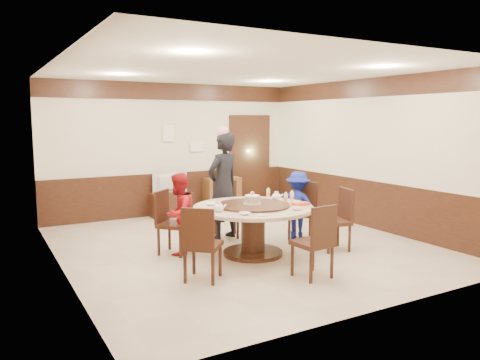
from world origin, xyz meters
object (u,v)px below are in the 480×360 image
person_blue (298,205)px  birthday_cake (252,199)px  shrimp_platter (301,205)px  tv_stand (171,205)px  banquet_table (253,220)px  person_standing (223,186)px  side_cabinet (222,194)px  television (171,183)px  person_red (179,214)px  thermos (222,169)px

person_blue → birthday_cake: 1.26m
shrimp_platter → tv_stand: (-0.64, 3.68, -0.53)m
birthday_cake → banquet_table: bearing=-105.1°
banquet_table → person_standing: size_ratio=0.98×
side_cabinet → birthday_cake: bearing=-109.6°
tv_stand → side_cabinet: (1.23, 0.03, 0.12)m
tv_stand → television: (0.00, 0.00, 0.46)m
shrimp_platter → tv_stand: size_ratio=0.35×
person_standing → person_red: 1.17m
person_standing → tv_stand: 2.30m
person_red → person_blue: size_ratio=1.07×
person_red → thermos: size_ratio=3.27×
banquet_table → person_standing: (0.07, 1.10, 0.39)m
birthday_cake → thermos: 3.49m
side_cabinet → person_blue: bearing=-90.2°
person_blue → side_cabinet: person_blue is taller
banquet_table → thermos: thermos is taller
tv_stand → television: bearing=0.0°
person_red → tv_stand: person_red is taller
banquet_table → television: television is taller
person_red → television: bearing=-148.9°
person_red → thermos: (2.14, 2.72, 0.32)m
person_standing → tv_stand: (-0.11, 2.20, -0.67)m
person_blue → television: person_blue is taller
person_blue → birthday_cake: person_blue is taller
person_standing → thermos: (1.12, 2.23, 0.02)m
banquet_table → person_blue: (1.17, 0.46, 0.05)m
thermos → person_red: bearing=-128.2°
birthday_cake → side_cabinet: bearing=70.4°
shrimp_platter → birthday_cake: bearing=143.7°
shrimp_platter → television: bearing=99.9°
person_standing → thermos: 2.49m
birthday_cake → shrimp_platter: (0.58, -0.43, -0.07)m
banquet_table → tv_stand: size_ratio=2.12×
shrimp_platter → banquet_table: bearing=147.0°
person_standing → side_cabinet: (1.12, 2.23, -0.54)m
person_standing → television: bearing=-106.9°
person_red → side_cabinet: 3.47m
person_red → shrimp_platter: 1.84m
banquet_table → television: (-0.05, 3.30, 0.18)m
television → thermos: size_ratio=1.92×
birthday_cake → shrimp_platter: birthday_cake is taller
tv_stand → thermos: 1.42m
person_blue → shrimp_platter: 1.04m
person_standing → shrimp_platter: bearing=89.8°
person_blue → thermos: size_ratio=3.06×
person_standing → shrimp_platter: size_ratio=6.12×
side_cabinet → thermos: (0.01, 0.00, 0.56)m
person_red → side_cabinet: size_ratio=1.55×
birthday_cake → shrimp_platter: size_ratio=0.91×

